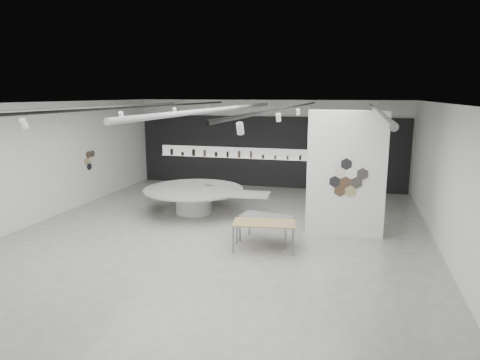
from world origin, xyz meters
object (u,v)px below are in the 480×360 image
(sample_table_stone, at_px, (267,218))
(kitchen_counter, at_px, (336,180))
(display_island, at_px, (196,197))
(partition_column, at_px, (346,174))
(sample_table_wood, at_px, (264,224))

(sample_table_stone, distance_m, kitchen_counter, 6.89)
(display_island, bearing_deg, sample_table_stone, -42.57)
(display_island, height_order, sample_table_stone, display_island)
(partition_column, xyz_separation_m, kitchen_counter, (-0.50, 5.51, -1.29))
(partition_column, relative_size, sample_table_stone, 2.34)
(sample_table_wood, distance_m, sample_table_stone, 0.68)
(sample_table_wood, bearing_deg, sample_table_stone, 96.31)
(sample_table_stone, bearing_deg, display_island, 143.15)
(partition_column, height_order, sample_table_stone, partition_column)
(sample_table_wood, bearing_deg, partition_column, 43.48)
(display_island, bearing_deg, sample_table_wood, -49.37)
(display_island, distance_m, sample_table_wood, 4.19)
(sample_table_stone, height_order, kitchen_counter, kitchen_counter)
(partition_column, bearing_deg, display_island, 168.49)
(sample_table_wood, height_order, sample_table_stone, sample_table_wood)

